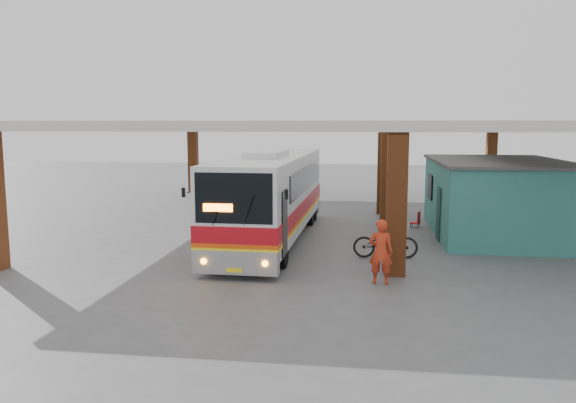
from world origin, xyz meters
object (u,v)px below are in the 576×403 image
(pedestrian, at_px, (381,252))
(red_chair, at_px, (417,220))
(motorcycle, at_px, (385,241))
(coach_bus, at_px, (272,196))

(pedestrian, distance_m, red_chair, 9.37)
(motorcycle, xyz_separation_m, pedestrian, (-0.26, -3.22, 0.37))
(pedestrian, bearing_deg, motorcycle, -91.56)
(coach_bus, xyz_separation_m, pedestrian, (4.08, -5.68, -0.83))
(motorcycle, relative_size, pedestrian, 1.17)
(coach_bus, distance_m, pedestrian, 7.05)
(coach_bus, height_order, motorcycle, coach_bus)
(pedestrian, bearing_deg, red_chair, -98.43)
(motorcycle, xyz_separation_m, red_chair, (1.60, 5.94, -0.24))
(coach_bus, relative_size, motorcycle, 5.60)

